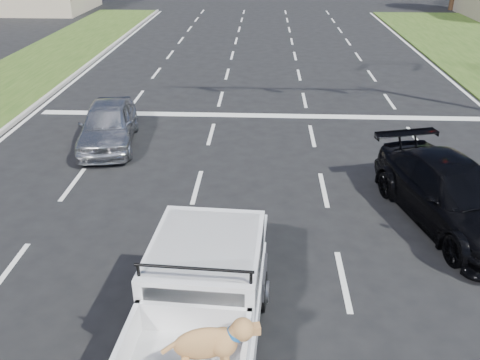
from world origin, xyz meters
name	(u,v)px	position (x,y,z in m)	size (l,w,h in m)	color
ground	(258,278)	(0.00, 0.00, 0.00)	(160.00, 160.00, 0.00)	black
road_markings	(261,151)	(0.00, 6.56, 0.01)	(17.75, 60.00, 0.01)	silver
pickup_truck	(196,324)	(-0.93, -2.41, 0.94)	(2.27, 5.44, 2.00)	black
silver_sedan	(108,124)	(-5.00, 6.92, 0.71)	(1.68, 4.16, 1.42)	#A9ABB0
black_coupe	(453,195)	(4.61, 2.45, 0.75)	(2.11, 5.19, 1.51)	black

